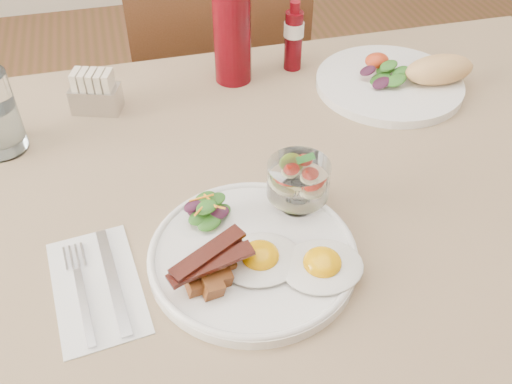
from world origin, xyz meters
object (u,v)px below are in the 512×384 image
at_px(chair_far, 216,89).
at_px(hot_sauce_bottle, 294,37).
at_px(main_plate, 253,256).
at_px(table, 292,221).
at_px(ketchup_bottle, 232,32).
at_px(second_plate, 401,79).
at_px(fruit_cup, 298,180).
at_px(sugar_caddy, 95,94).

xyz_separation_m(chair_far, hot_sauce_bottle, (0.10, -0.33, 0.29)).
height_order(main_plate, hot_sauce_bottle, hot_sauce_bottle).
height_order(table, ketchup_bottle, ketchup_bottle).
bearing_deg(second_plate, fruit_cup, -136.32).
bearing_deg(chair_far, table, -90.00).
height_order(fruit_cup, sugar_caddy, fruit_cup).
bearing_deg(main_plate, sugar_caddy, 113.50).
height_order(fruit_cup, hot_sauce_bottle, hot_sauce_bottle).
distance_m(chair_far, fruit_cup, 0.79).
distance_m(second_plate, hot_sauce_bottle, 0.22).
xyz_separation_m(table, chair_far, (0.00, 0.66, -0.14)).
xyz_separation_m(main_plate, second_plate, (0.38, 0.35, 0.01)).
relative_size(second_plate, sugar_caddy, 3.08).
distance_m(main_plate, fruit_cup, 0.12).
relative_size(main_plate, second_plate, 0.95).
relative_size(chair_far, fruit_cup, 10.43).
bearing_deg(chair_far, main_plate, -97.30).
xyz_separation_m(ketchup_bottle, sugar_caddy, (-0.26, -0.05, -0.06)).
bearing_deg(sugar_caddy, second_plate, 12.52).
distance_m(fruit_cup, hot_sauce_bottle, 0.42).
bearing_deg(sugar_caddy, table, -25.16).
bearing_deg(ketchup_bottle, table, -85.80).
height_order(second_plate, sugar_caddy, sugar_caddy).
relative_size(table, sugar_caddy, 13.85).
distance_m(hot_sauce_bottle, sugar_caddy, 0.39).
distance_m(second_plate, ketchup_bottle, 0.33).
relative_size(main_plate, ketchup_bottle, 1.34).
distance_m(table, ketchup_bottle, 0.38).
height_order(main_plate, sugar_caddy, sugar_caddy).
bearing_deg(ketchup_bottle, chair_far, 85.97).
xyz_separation_m(second_plate, sugar_caddy, (-0.56, 0.07, 0.02)).
relative_size(chair_far, second_plate, 3.15).
bearing_deg(chair_far, hot_sauce_bottle, -72.93).
distance_m(ketchup_bottle, hot_sauce_bottle, 0.13).
bearing_deg(ketchup_bottle, second_plate, -20.27).
height_order(chair_far, main_plate, chair_far).
distance_m(second_plate, sugar_caddy, 0.57).
distance_m(chair_far, second_plate, 0.58).
bearing_deg(fruit_cup, main_plate, -139.74).
height_order(fruit_cup, second_plate, fruit_cup).
relative_size(chair_far, sugar_caddy, 9.68).
xyz_separation_m(main_plate, ketchup_bottle, (0.08, 0.47, 0.09)).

